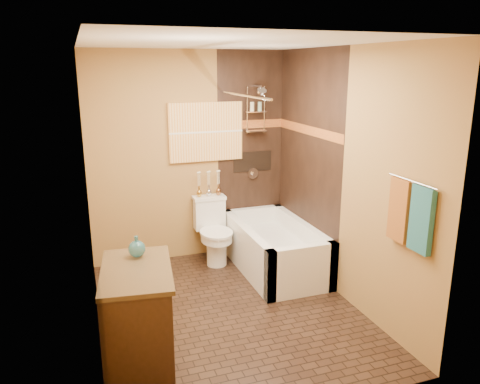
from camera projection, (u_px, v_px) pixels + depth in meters
name	position (u px, v px, depth m)	size (l,w,h in m)	color
floor	(229.00, 311.00, 4.57)	(3.00, 3.00, 0.00)	black
wall_left	(90.00, 199.00, 3.85)	(0.02, 3.00, 2.50)	olive
wall_right	(344.00, 177.00, 4.63)	(0.02, 3.00, 2.50)	olive
wall_back	(190.00, 157.00, 5.61)	(2.40, 0.02, 2.50)	olive
wall_front	(304.00, 244.00, 2.87)	(2.40, 0.02, 2.50)	olive
ceiling	(228.00, 43.00, 3.91)	(3.00, 3.00, 0.00)	silver
alcove_tile_back	(251.00, 154.00, 5.84)	(0.85, 0.01, 2.50)	black
alcove_tile_right	(307.00, 163.00, 5.30)	(0.01, 1.50, 2.50)	black
mosaic_band_back	(251.00, 124.00, 5.74)	(0.85, 0.01, 0.10)	maroon
mosaic_band_right	(308.00, 130.00, 5.20)	(0.01, 1.50, 0.10)	maroon
alcove_niche	(252.00, 161.00, 5.87)	(0.50, 0.01, 0.25)	black
shower_fixtures	(256.00, 121.00, 5.64)	(0.24, 0.33, 1.16)	silver
curtain_rod	(242.00, 95.00, 4.85)	(0.03, 0.03, 1.55)	silver
towel_bar	(412.00, 182.00, 3.60)	(0.02, 0.02, 0.55)	silver
towel_teal	(421.00, 220.00, 3.56)	(0.05, 0.22, 0.52)	#215E6F
towel_rust	(399.00, 210.00, 3.79)	(0.05, 0.22, 0.52)	#935B1A
sunset_painting	(206.00, 132.00, 5.57)	(0.90, 0.04, 0.70)	orange
vanity_mirror	(92.00, 182.00, 3.37)	(0.01, 1.00, 0.90)	white
bathtub	(274.00, 251.00, 5.45)	(0.80, 1.50, 0.55)	white
toilet	(214.00, 230.00, 5.63)	(0.40, 0.58, 0.78)	white
vanity	(138.00, 314.00, 3.74)	(0.65, 0.95, 0.78)	black
teal_bottle	(137.00, 247.00, 3.84)	(0.14, 0.14, 0.22)	#236069
bud_vases	(209.00, 183.00, 5.65)	(0.31, 0.06, 0.30)	#B78B39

